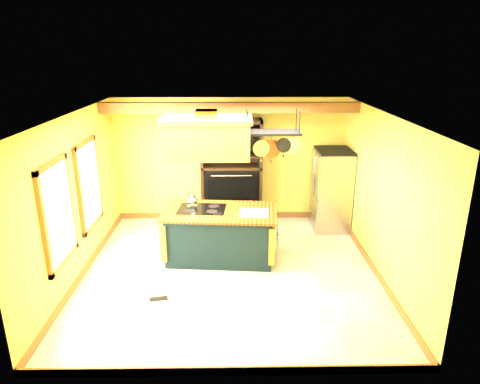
{
  "coord_description": "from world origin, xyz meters",
  "views": [
    {
      "loc": [
        0.07,
        -6.58,
        3.65
      ],
      "look_at": [
        0.18,
        0.3,
        1.35
      ],
      "focal_mm": 32.0,
      "sensor_mm": 36.0,
      "label": 1
    }
  ],
  "objects_px": {
    "kitchen_island": "(220,234)",
    "refrigerator": "(331,192)",
    "pot_rack": "(272,138)",
    "hutch": "(232,184)",
    "range_hood": "(207,136)"
  },
  "relations": [
    {
      "from": "range_hood",
      "to": "refrigerator",
      "type": "xyz_separation_m",
      "value": [
        2.49,
        1.36,
        -1.45
      ]
    },
    {
      "from": "range_hood",
      "to": "hutch",
      "type": "height_order",
      "value": "range_hood"
    },
    {
      "from": "kitchen_island",
      "to": "refrigerator",
      "type": "height_order",
      "value": "refrigerator"
    },
    {
      "from": "kitchen_island",
      "to": "refrigerator",
      "type": "distance_m",
      "value": 2.69
    },
    {
      "from": "refrigerator",
      "to": "kitchen_island",
      "type": "bearing_deg",
      "value": -149.28
    },
    {
      "from": "kitchen_island",
      "to": "pot_rack",
      "type": "height_order",
      "value": "pot_rack"
    },
    {
      "from": "refrigerator",
      "to": "range_hood",
      "type": "bearing_deg",
      "value": -151.31
    },
    {
      "from": "range_hood",
      "to": "hutch",
      "type": "bearing_deg",
      "value": 76.82
    },
    {
      "from": "pot_rack",
      "to": "hutch",
      "type": "relative_size",
      "value": 0.45
    },
    {
      "from": "kitchen_island",
      "to": "range_hood",
      "type": "relative_size",
      "value": 1.39
    },
    {
      "from": "range_hood",
      "to": "kitchen_island",
      "type": "bearing_deg",
      "value": 0.24
    },
    {
      "from": "refrigerator",
      "to": "pot_rack",
      "type": "bearing_deg",
      "value": -135.73
    },
    {
      "from": "pot_rack",
      "to": "refrigerator",
      "type": "xyz_separation_m",
      "value": [
        1.39,
        1.35,
        -1.41
      ]
    },
    {
      "from": "pot_rack",
      "to": "hutch",
      "type": "bearing_deg",
      "value": 112.37
    },
    {
      "from": "refrigerator",
      "to": "hutch",
      "type": "xyz_separation_m",
      "value": [
        -2.09,
        0.35,
        0.07
      ]
    }
  ]
}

